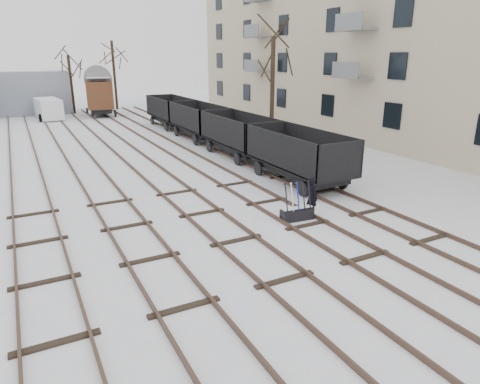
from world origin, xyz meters
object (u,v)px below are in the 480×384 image
Objects in this scene: worker at (312,197)px; freight_wagon_a at (298,163)px; panel_van at (49,108)px; box_van_wagon at (99,93)px; ground_frame at (297,213)px.

worker is 0.26× the size of freight_wagon_a.
box_van_wagon is at bearing -1.42° from panel_van.
box_van_wagon is at bearing 96.47° from ground_frame.
worker is 0.34× the size of panel_van.
box_van_wagon is at bearing 97.99° from freight_wagon_a.
ground_frame is 0.32× the size of panel_van.
freight_wagon_a is 1.33× the size of panel_van.
worker reaches higher than ground_frame.
ground_frame is 0.92m from worker.
box_van_wagon is (-4.13, 29.44, 1.31)m from freight_wagon_a.
worker is at bearing 12.19° from ground_frame.
box_van_wagon reaches higher than freight_wagon_a.
panel_van reaches higher than worker.
panel_van is at bearing 107.33° from freight_wagon_a.
ground_frame is at bearing -80.36° from box_van_wagon.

